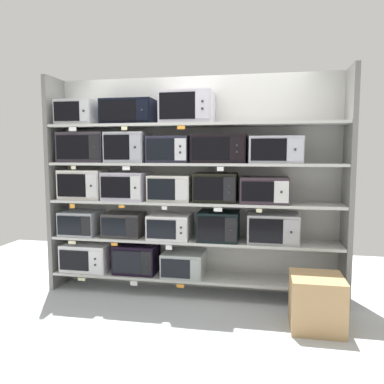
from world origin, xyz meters
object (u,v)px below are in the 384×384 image
at_px(microwave_5, 170,226).
at_px(microwave_13, 84,147).
at_px(microwave_1, 137,258).
at_px(microwave_7, 273,228).
at_px(microwave_10, 171,188).
at_px(microwave_0, 88,256).
at_px(microwave_15, 170,150).
at_px(microwave_9, 127,186).
at_px(microwave_20, 187,108).
at_px(microwave_8, 84,184).
at_px(microwave_17, 276,150).
at_px(microwave_2, 184,263).
at_px(microwave_14, 128,148).
at_px(microwave_16, 219,149).
at_px(microwave_12, 264,190).
at_px(shipping_carton, 316,302).
at_px(microwave_4, 124,224).
at_px(microwave_6, 219,226).
at_px(microwave_3, 82,223).
at_px(microwave_11, 216,187).
at_px(microwave_19, 129,112).
at_px(microwave_18, 79,113).

height_order(microwave_5, microwave_13, microwave_13).
bearing_deg(microwave_1, microwave_7, -0.01).
xyz_separation_m(microwave_10, microwave_13, (-1.01, 0.00, 0.45)).
distance_m(microwave_0, microwave_15, 1.60).
height_order(microwave_9, microwave_20, microwave_20).
relative_size(microwave_1, microwave_8, 0.96).
xyz_separation_m(microwave_7, microwave_17, (0.01, 0.00, 0.82)).
bearing_deg(microwave_2, microwave_14, -179.99).
bearing_deg(microwave_16, microwave_8, -180.00).
relative_size(microwave_7, microwave_8, 1.06).
distance_m(microwave_5, microwave_14, 0.99).
xyz_separation_m(microwave_10, microwave_12, (1.02, 0.00, -0.00)).
distance_m(microwave_0, microwave_2, 1.15).
distance_m(microwave_10, shipping_carton, 1.87).
distance_m(microwave_1, microwave_4, 0.41).
height_order(microwave_6, microwave_13, microwave_13).
bearing_deg(shipping_carton, microwave_5, 157.69).
xyz_separation_m(microwave_4, microwave_16, (1.08, -0.00, 0.85)).
relative_size(microwave_3, microwave_8, 0.84).
relative_size(microwave_12, microwave_20, 0.89).
bearing_deg(microwave_1, microwave_16, 0.01).
xyz_separation_m(microwave_2, microwave_16, (0.39, 0.00, 1.27)).
bearing_deg(microwave_8, microwave_11, -0.00).
height_order(microwave_0, microwave_13, microwave_13).
distance_m(microwave_12, microwave_13, 2.07).
bearing_deg(microwave_12, microwave_8, -180.00).
bearing_deg(microwave_7, microwave_19, -180.00).
bearing_deg(microwave_20, microwave_1, 179.99).
xyz_separation_m(microwave_2, microwave_13, (-1.16, -0.00, 1.29)).
xyz_separation_m(microwave_9, microwave_12, (1.52, 0.00, -0.02)).
bearing_deg(microwave_1, microwave_13, -180.00).
height_order(microwave_6, microwave_15, microwave_15).
distance_m(microwave_1, microwave_18, 1.78).
xyz_separation_m(microwave_11, shipping_carton, (0.99, -0.61, -0.96)).
xyz_separation_m(microwave_8, microwave_10, (1.03, -0.00, -0.03)).
distance_m(microwave_9, microwave_18, 0.99).
xyz_separation_m(microwave_12, shipping_carton, (0.47, -0.61, -0.94)).
bearing_deg(microwave_17, microwave_3, 180.00).
distance_m(microwave_3, microwave_9, 0.71).
bearing_deg(microwave_3, microwave_9, 0.02).
distance_m(microwave_10, microwave_16, 0.69).
distance_m(microwave_14, shipping_carton, 2.49).
xyz_separation_m(microwave_5, microwave_19, (-0.47, -0.00, 1.26)).
height_order(microwave_8, shipping_carton, microwave_8).
distance_m(microwave_15, microwave_17, 1.13).
relative_size(microwave_1, microwave_3, 1.14).
distance_m(microwave_18, shipping_carton, 3.18).
distance_m(microwave_6, microwave_10, 0.67).
bearing_deg(microwave_10, microwave_19, -179.99).
bearing_deg(microwave_11, microwave_4, 179.99).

